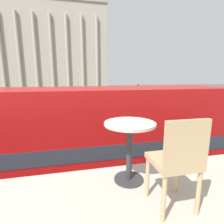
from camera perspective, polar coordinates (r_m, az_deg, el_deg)
double_decker_bus at (r=6.27m, az=-11.77°, el=-10.37°), size 10.71×2.63×4.39m
cafe_dining_table at (r=2.08m, az=5.74°, el=-8.60°), size 0.60×0.60×0.73m
cafe_chair_0 at (r=1.73m, az=20.54°, el=-14.30°), size 0.40×0.40×0.91m
plaza_building_left at (r=59.80m, az=-18.62°, el=18.69°), size 32.51×11.40×26.00m
traffic_light_near at (r=13.36m, az=8.62°, el=2.51°), size 0.42×0.24×4.20m
traffic_light_mid at (r=19.96m, az=-22.30°, el=3.68°), size 0.42×0.24×3.62m
pedestrian_red at (r=36.33m, az=-8.24°, el=5.23°), size 0.32×0.32×1.67m
pedestrian_blue at (r=22.82m, az=-18.62°, el=1.16°), size 0.32×0.32×1.65m
pedestrian_yellow at (r=30.86m, az=-2.26°, el=4.27°), size 0.32×0.32×1.67m
pedestrian_white at (r=23.21m, az=-25.40°, el=1.01°), size 0.32×0.32×1.77m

